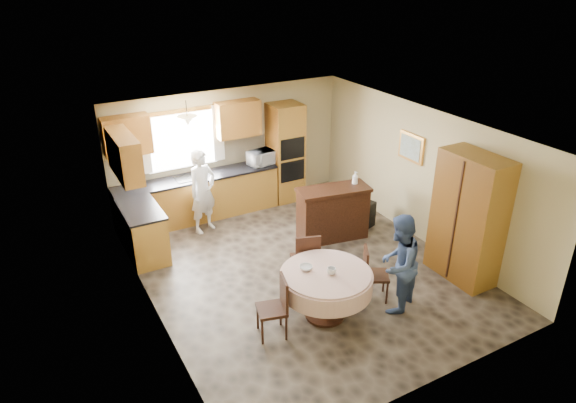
# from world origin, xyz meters

# --- Properties ---
(floor) EXTENTS (5.00, 6.00, 0.01)m
(floor) POSITION_xyz_m (0.00, 0.00, 0.00)
(floor) COLOR brown
(floor) RESTS_ON ground
(ceiling) EXTENTS (5.00, 6.00, 0.01)m
(ceiling) POSITION_xyz_m (0.00, 0.00, 2.50)
(ceiling) COLOR white
(ceiling) RESTS_ON wall_back
(wall_back) EXTENTS (5.00, 0.02, 2.50)m
(wall_back) POSITION_xyz_m (0.00, 3.00, 1.25)
(wall_back) COLOR tan
(wall_back) RESTS_ON floor
(wall_front) EXTENTS (5.00, 0.02, 2.50)m
(wall_front) POSITION_xyz_m (0.00, -3.00, 1.25)
(wall_front) COLOR tan
(wall_front) RESTS_ON floor
(wall_left) EXTENTS (0.02, 6.00, 2.50)m
(wall_left) POSITION_xyz_m (-2.50, 0.00, 1.25)
(wall_left) COLOR tan
(wall_left) RESTS_ON floor
(wall_right) EXTENTS (0.02, 6.00, 2.50)m
(wall_right) POSITION_xyz_m (2.50, 0.00, 1.25)
(wall_right) COLOR tan
(wall_right) RESTS_ON floor
(window) EXTENTS (1.40, 0.03, 1.10)m
(window) POSITION_xyz_m (-1.00, 2.98, 1.60)
(window) COLOR white
(window) RESTS_ON wall_back
(curtain_left) EXTENTS (0.22, 0.02, 1.15)m
(curtain_left) POSITION_xyz_m (-1.75, 2.93, 1.65)
(curtain_left) COLOR white
(curtain_left) RESTS_ON wall_back
(curtain_right) EXTENTS (0.22, 0.02, 1.15)m
(curtain_right) POSITION_xyz_m (-0.25, 2.93, 1.65)
(curtain_right) COLOR white
(curtain_right) RESTS_ON wall_back
(base_cab_back) EXTENTS (3.30, 0.60, 0.88)m
(base_cab_back) POSITION_xyz_m (-0.85, 2.70, 0.44)
(base_cab_back) COLOR gold
(base_cab_back) RESTS_ON floor
(counter_back) EXTENTS (3.30, 0.64, 0.04)m
(counter_back) POSITION_xyz_m (-0.85, 2.70, 0.90)
(counter_back) COLOR black
(counter_back) RESTS_ON base_cab_back
(base_cab_left) EXTENTS (0.60, 1.20, 0.88)m
(base_cab_left) POSITION_xyz_m (-2.20, 1.80, 0.44)
(base_cab_left) COLOR gold
(base_cab_left) RESTS_ON floor
(counter_left) EXTENTS (0.64, 1.20, 0.04)m
(counter_left) POSITION_xyz_m (-2.20, 1.80, 0.90)
(counter_left) COLOR black
(counter_left) RESTS_ON base_cab_left
(backsplash) EXTENTS (3.30, 0.02, 0.55)m
(backsplash) POSITION_xyz_m (-0.85, 2.99, 1.18)
(backsplash) COLOR #C5B58B
(backsplash) RESTS_ON wall_back
(wall_cab_left) EXTENTS (0.85, 0.33, 0.72)m
(wall_cab_left) POSITION_xyz_m (-2.05, 2.83, 1.91)
(wall_cab_left) COLOR #C17930
(wall_cab_left) RESTS_ON wall_back
(wall_cab_right) EXTENTS (0.90, 0.33, 0.72)m
(wall_cab_right) POSITION_xyz_m (0.15, 2.83, 1.91)
(wall_cab_right) COLOR #C17930
(wall_cab_right) RESTS_ON wall_back
(wall_cab_side) EXTENTS (0.33, 1.20, 0.72)m
(wall_cab_side) POSITION_xyz_m (-2.33, 1.80, 1.91)
(wall_cab_side) COLOR #C17930
(wall_cab_side) RESTS_ON wall_left
(oven_tower) EXTENTS (0.66, 0.62, 2.12)m
(oven_tower) POSITION_xyz_m (1.15, 2.69, 1.06)
(oven_tower) COLOR gold
(oven_tower) RESTS_ON floor
(oven_upper) EXTENTS (0.56, 0.01, 0.45)m
(oven_upper) POSITION_xyz_m (1.15, 2.38, 1.25)
(oven_upper) COLOR black
(oven_upper) RESTS_ON oven_tower
(oven_lower) EXTENTS (0.56, 0.01, 0.45)m
(oven_lower) POSITION_xyz_m (1.15, 2.38, 0.75)
(oven_lower) COLOR black
(oven_lower) RESTS_ON oven_tower
(pendant) EXTENTS (0.36, 0.36, 0.18)m
(pendant) POSITION_xyz_m (-1.00, 2.50, 2.12)
(pendant) COLOR beige
(pendant) RESTS_ON ceiling
(sideboard) EXTENTS (1.41, 0.77, 0.95)m
(sideboard) POSITION_xyz_m (1.07, 0.71, 0.48)
(sideboard) COLOR #3B1B10
(sideboard) RESTS_ON floor
(space_heater) EXTENTS (0.44, 0.36, 0.51)m
(space_heater) POSITION_xyz_m (1.87, 0.75, 0.26)
(space_heater) COLOR black
(space_heater) RESTS_ON floor
(cupboard) EXTENTS (0.56, 1.12, 2.14)m
(cupboard) POSITION_xyz_m (2.22, -1.41, 1.07)
(cupboard) COLOR gold
(cupboard) RESTS_ON floor
(dining_table) EXTENTS (1.34, 1.34, 0.76)m
(dining_table) POSITION_xyz_m (-0.34, -1.23, 0.59)
(dining_table) COLOR #3B1B10
(dining_table) RESTS_ON floor
(chair_left) EXTENTS (0.48, 0.48, 0.91)m
(chair_left) POSITION_xyz_m (-1.14, -1.24, 0.50)
(chair_left) COLOR #3B1B10
(chair_left) RESTS_ON floor
(chair_back) EXTENTS (0.53, 0.53, 0.97)m
(chair_back) POSITION_xyz_m (-0.19, -0.44, 0.53)
(chair_back) COLOR #3B1B10
(chair_back) RESTS_ON floor
(chair_right) EXTENTS (0.52, 0.52, 0.87)m
(chair_right) POSITION_xyz_m (0.53, -1.19, 0.48)
(chair_right) COLOR #3B1B10
(chair_right) RESTS_ON floor
(framed_picture) EXTENTS (0.06, 0.63, 0.52)m
(framed_picture) POSITION_xyz_m (2.47, 0.31, 1.69)
(framed_picture) COLOR gold
(framed_picture) RESTS_ON wall_right
(microwave) EXTENTS (0.59, 0.45, 0.29)m
(microwave) POSITION_xyz_m (0.55, 2.65, 1.07)
(microwave) COLOR silver
(microwave) RESTS_ON counter_back
(person_sink) EXTENTS (0.70, 0.58, 1.64)m
(person_sink) POSITION_xyz_m (-0.93, 2.16, 0.82)
(person_sink) COLOR silver
(person_sink) RESTS_ON floor
(person_dining) EXTENTS (0.94, 0.88, 1.55)m
(person_dining) POSITION_xyz_m (0.69, -1.57, 0.78)
(person_dining) COLOR #344772
(person_dining) RESTS_ON floor
(bowl_sideboard) EXTENTS (0.29, 0.29, 0.06)m
(bowl_sideboard) POSITION_xyz_m (0.71, 0.71, 0.98)
(bowl_sideboard) COLOR #B2B2B2
(bowl_sideboard) RESTS_ON sideboard
(bottle_sideboard) EXTENTS (0.14, 0.14, 0.30)m
(bottle_sideboard) POSITION_xyz_m (1.54, 0.71, 1.10)
(bottle_sideboard) COLOR silver
(bottle_sideboard) RESTS_ON sideboard
(cup_table) EXTENTS (0.14, 0.14, 0.10)m
(cup_table) POSITION_xyz_m (-0.30, -1.31, 0.81)
(cup_table) COLOR #B2B2B2
(cup_table) RESTS_ON dining_table
(bowl_table) EXTENTS (0.22, 0.22, 0.06)m
(bowl_table) POSITION_xyz_m (-0.56, -1.03, 0.79)
(bowl_table) COLOR #B2B2B2
(bowl_table) RESTS_ON dining_table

